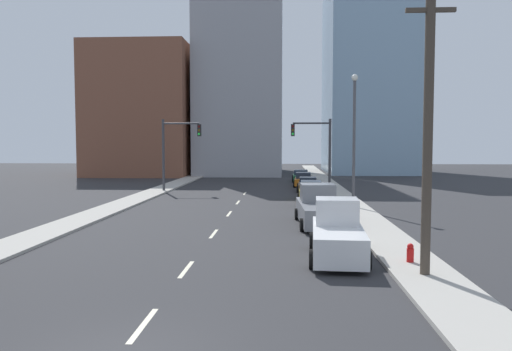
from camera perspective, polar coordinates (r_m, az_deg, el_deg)
sidewalk_left at (r=55.83m, az=-9.00°, el=-0.91°), size 2.29×88.90×0.14m
sidewalk_right at (r=54.79m, az=8.18°, el=-0.99°), size 2.29×88.90×0.14m
lane_stripe_at_2m at (r=13.23m, az=-12.75°, el=-16.31°), size 0.16×2.40×0.01m
lane_stripe_at_7m at (r=18.35m, az=-7.97°, el=-10.56°), size 0.16×2.40×0.01m
lane_stripe_at_15m at (r=25.14m, az=-4.86°, el=-6.64°), size 0.16×2.40×0.01m
lane_stripe_at_22m at (r=32.10m, az=-3.09°, el=-4.38°), size 0.16×2.40×0.01m
lane_stripe_at_28m at (r=38.17m, az=-2.08°, el=-3.09°), size 0.16×2.40×0.01m
lane_stripe_at_35m at (r=44.99m, az=-1.28°, el=-2.05°), size 0.16×2.40×0.01m
building_brick_left at (r=74.25m, az=-12.50°, el=7.10°), size 14.00×16.00×18.06m
building_office_center at (r=76.34m, az=-1.61°, el=11.45°), size 12.00×20.00×29.61m
building_glass_right at (r=81.08m, az=12.72°, el=10.63°), size 13.00×20.00×28.84m
traffic_signal_left at (r=46.92m, az=-9.42°, el=3.38°), size 3.67×0.35×6.74m
traffic_signal_right at (r=45.91m, az=7.26°, el=3.39°), size 3.67×0.35×6.74m
utility_pole_right_near at (r=17.38m, az=19.06°, el=4.88°), size 1.60×0.32×9.62m
street_lamp at (r=34.77m, az=11.15°, el=4.88°), size 0.44×0.44×9.18m
fire_hydrant at (r=19.44m, az=17.22°, el=-8.64°), size 0.26×0.26×0.84m
pickup_truck_white at (r=20.03m, az=9.29°, el=-6.68°), size 2.43×5.56×2.28m
pickup_truck_gray at (r=27.90m, az=7.19°, el=-3.78°), size 2.61×6.38×2.22m
sedan_black at (r=35.09m, az=6.88°, el=-2.60°), size 2.15×4.33×1.50m
sedan_yellow at (r=40.23m, az=6.29°, el=-1.78°), size 2.25×4.75×1.51m
sedan_brown at (r=46.70m, az=5.95°, el=-1.09°), size 2.18×4.35×1.37m
sedan_orange at (r=52.46m, az=5.42°, el=-0.52°), size 2.18×4.60×1.47m
sedan_green at (r=58.86m, az=5.13°, el=-0.09°), size 2.09×4.74×1.39m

